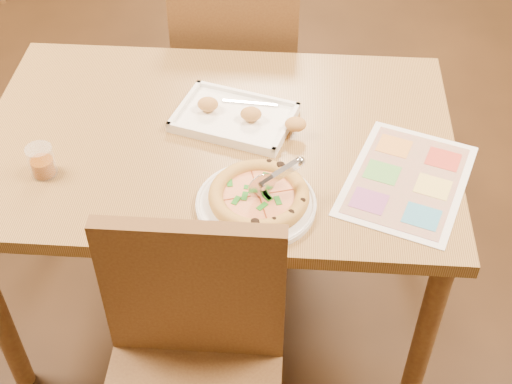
# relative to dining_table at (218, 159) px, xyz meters

# --- Properties ---
(dining_table) EXTENTS (1.30, 0.85, 0.72)m
(dining_table) POSITION_rel_dining_table_xyz_m (0.00, 0.00, 0.00)
(dining_table) COLOR olive
(dining_table) RESTS_ON ground
(chair_near) EXTENTS (0.42, 0.42, 0.47)m
(chair_near) POSITION_rel_dining_table_xyz_m (0.00, -0.60, -0.07)
(chair_near) COLOR brown
(chair_near) RESTS_ON ground
(chair_far) EXTENTS (0.42, 0.42, 0.47)m
(chair_far) POSITION_rel_dining_table_xyz_m (-0.00, 0.60, -0.07)
(chair_far) COLOR brown
(chair_far) RESTS_ON ground
(plate) EXTENTS (0.36, 0.36, 0.02)m
(plate) POSITION_rel_dining_table_xyz_m (0.13, -0.27, 0.09)
(plate) COLOR white
(plate) RESTS_ON dining_table
(pizza) EXTENTS (0.25, 0.25, 0.04)m
(pizza) POSITION_rel_dining_table_xyz_m (0.13, -0.26, 0.11)
(pizza) COLOR gold
(pizza) RESTS_ON plate
(pizza_cutter) EXTENTS (0.13, 0.08, 0.08)m
(pizza_cutter) POSITION_rel_dining_table_xyz_m (0.17, -0.24, 0.17)
(pizza_cutter) COLOR silver
(pizza_cutter) RESTS_ON pizza
(appetizer_tray) EXTENTS (0.39, 0.30, 0.06)m
(appetizer_tray) POSITION_rel_dining_table_xyz_m (0.05, 0.06, 0.10)
(appetizer_tray) COLOR white
(appetizer_tray) RESTS_ON dining_table
(glass_tumbler) EXTENTS (0.07, 0.07, 0.09)m
(glass_tumbler) POSITION_rel_dining_table_xyz_m (-0.43, -0.18, 0.12)
(glass_tumbler) COLOR #853F0A
(glass_tumbler) RESTS_ON dining_table
(menu) EXTENTS (0.40, 0.47, 0.00)m
(menu) POSITION_rel_dining_table_xyz_m (0.51, -0.15, 0.09)
(menu) COLOR white
(menu) RESTS_ON dining_table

